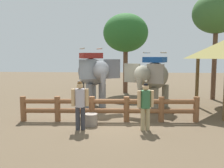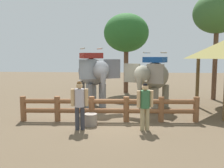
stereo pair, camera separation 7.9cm
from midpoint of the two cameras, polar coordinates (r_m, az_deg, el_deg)
The scene contains 9 objects.
ground_plane at distance 10.73m, azimuth -0.41°, elevation -8.31°, with size 60.00×60.00×0.00m, color brown.
log_fence at distance 10.45m, azimuth -0.48°, elevation -5.31°, with size 7.44×0.66×1.05m.
elephant_near_left at distance 13.65m, azimuth -4.29°, elevation 2.42°, with size 2.85×3.72×3.15m.
elephant_center at distance 12.78m, azimuth 9.52°, elevation 1.48°, with size 2.65×3.44×2.92m.
tourist_woman_in_black at distance 9.29m, azimuth -7.14°, elevation -4.07°, with size 0.63×0.41×1.81m.
tourist_man_in_blue at distance 9.23m, azimuth 7.77°, elevation -4.37°, with size 0.61×0.41×1.75m.
tree_far_left at distance 16.90m, azimuth 22.96°, elevation 14.50°, with size 2.87×2.87×6.51m.
tree_back_center at distance 18.41m, azimuth 3.39°, elevation 11.45°, with size 3.23×3.23×5.74m.
feed_bucket at distance 9.98m, azimuth -4.68°, elevation -8.08°, with size 0.52×0.52×0.47m.
Camera 2 is at (0.97, -10.33, 2.75)m, focal length 40.16 mm.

